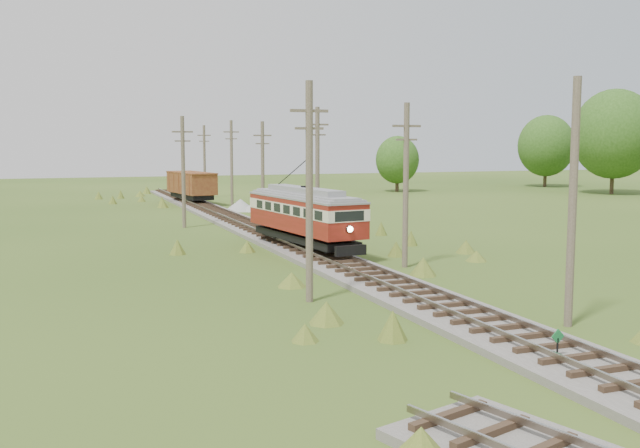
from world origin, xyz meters
name	(u,v)px	position (x,y,z in m)	size (l,w,h in m)	color
ground	(598,379)	(0.00, 0.00, 0.00)	(260.00, 260.00, 0.00)	#304E17
railbed_main	(261,232)	(0.00, 34.00, 0.19)	(3.60, 96.00, 0.57)	#605B54
switch_marker	(558,344)	(-0.20, 1.50, 0.63)	(0.45, 0.06, 1.08)	black
streetcar	(304,213)	(0.00, 24.65, 2.42)	(3.87, 11.21, 5.07)	black
gondola	(191,184)	(0.00, 61.43, 2.14)	(4.10, 9.11, 2.92)	black
gravel_pile	(242,205)	(3.16, 51.94, 0.54)	(3.20, 3.40, 1.16)	gray
utility_pole_r_1	(573,204)	(3.10, 5.00, 4.40)	(0.30, 0.30, 8.80)	brown
utility_pole_r_2	(406,184)	(3.30, 18.00, 4.42)	(1.60, 0.30, 8.60)	brown
utility_pole_r_3	(317,171)	(3.20, 31.00, 4.63)	(1.60, 0.30, 9.00)	brown
utility_pole_r_4	(263,169)	(3.00, 44.00, 4.32)	(1.60, 0.30, 8.40)	brown
utility_pole_r_5	(232,162)	(3.40, 57.00, 4.58)	(1.60, 0.30, 8.90)	brown
utility_pole_r_6	(205,161)	(3.20, 70.00, 4.47)	(1.60, 0.30, 8.70)	brown
utility_pole_l_a	(309,190)	(-4.20, 12.00, 4.63)	(1.60, 0.30, 9.00)	brown
utility_pole_l_b	(183,171)	(-4.50, 40.00, 4.42)	(1.60, 0.30, 8.60)	brown
tree_right_4	(614,134)	(54.00, 58.00, 7.75)	(10.50, 10.50, 13.53)	#38281C
tree_right_5	(546,146)	(56.00, 74.00, 6.19)	(8.40, 8.40, 10.82)	#38281C
tree_mid_b	(397,160)	(30.00, 72.00, 4.33)	(5.88, 5.88, 7.57)	#38281C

